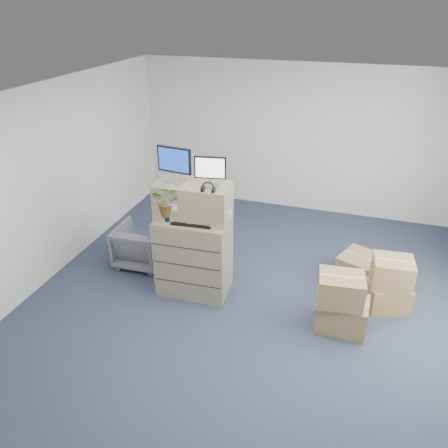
# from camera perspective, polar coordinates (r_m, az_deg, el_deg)

# --- Properties ---
(ground) EXTENTS (7.00, 7.00, 0.00)m
(ground) POSITION_cam_1_polar(r_m,az_deg,el_deg) (6.09, 2.44, -11.20)
(ground) COLOR #242C40
(ground) RESTS_ON ground
(wall_back) EXTENTS (6.00, 0.02, 2.80)m
(wall_back) POSITION_cam_1_polar(r_m,az_deg,el_deg) (8.53, 9.16, 10.90)
(wall_back) COLOR silver
(wall_back) RESTS_ON ground
(filing_cabinet_lower) EXTENTS (1.02, 0.65, 1.15)m
(filing_cabinet_lower) POSITION_cam_1_polar(r_m,az_deg,el_deg) (6.16, -3.97, -4.17)
(filing_cabinet_lower) COLOR tan
(filing_cabinet_lower) RESTS_ON ground
(filing_cabinet_upper) EXTENTS (1.01, 0.54, 0.49)m
(filing_cabinet_upper) POSITION_cam_1_polar(r_m,az_deg,el_deg) (5.82, -4.06, 3.01)
(filing_cabinet_upper) COLOR tan
(filing_cabinet_upper) RESTS_ON filing_cabinet_lower
(monitor_left) EXTENTS (0.48, 0.21, 0.47)m
(monitor_left) POSITION_cam_1_polar(r_m,az_deg,el_deg) (5.71, -6.51, 7.98)
(monitor_left) COLOR #99999E
(monitor_left) RESTS_ON filing_cabinet_upper
(monitor_right) EXTENTS (0.41, 0.19, 0.40)m
(monitor_right) POSITION_cam_1_polar(r_m,az_deg,el_deg) (5.54, -1.81, 7.07)
(monitor_right) COLOR #99999E
(monitor_right) RESTS_ON filing_cabinet_upper
(headphones) EXTENTS (0.17, 0.03, 0.17)m
(headphones) POSITION_cam_1_polar(r_m,az_deg,el_deg) (5.46, -2.08, 4.72)
(headphones) COLOR black
(headphones) RESTS_ON filing_cabinet_upper
(keyboard) EXTENTS (0.56, 0.27, 0.03)m
(keyboard) POSITION_cam_1_polar(r_m,az_deg,el_deg) (5.77, -4.12, 0.21)
(keyboard) COLOR black
(keyboard) RESTS_ON filing_cabinet_lower
(mouse) EXTENTS (0.11, 0.08, 0.04)m
(mouse) POSITION_cam_1_polar(r_m,az_deg,el_deg) (5.70, -1.19, -0.03)
(mouse) COLOR silver
(mouse) RESTS_ON filing_cabinet_lower
(water_bottle) EXTENTS (0.08, 0.08, 0.28)m
(water_bottle) POSITION_cam_1_polar(r_m,az_deg,el_deg) (5.81, -3.12, 1.84)
(water_bottle) COLOR #95999D
(water_bottle) RESTS_ON filing_cabinet_lower
(phone_dock) EXTENTS (0.07, 0.06, 0.16)m
(phone_dock) POSITION_cam_1_polar(r_m,az_deg,el_deg) (5.89, -4.09, 1.25)
(phone_dock) COLOR silver
(phone_dock) RESTS_ON filing_cabinet_lower
(external_drive) EXTENTS (0.21, 0.17, 0.06)m
(external_drive) POSITION_cam_1_polar(r_m,az_deg,el_deg) (5.90, -0.35, 1.12)
(external_drive) COLOR black
(external_drive) RESTS_ON filing_cabinet_lower
(tissue_box) EXTENTS (0.30, 0.19, 0.10)m
(tissue_box) POSITION_cam_1_polar(r_m,az_deg,el_deg) (5.78, -0.43, 1.39)
(tissue_box) COLOR #3E8FD5
(tissue_box) RESTS_ON external_drive
(potted_plant) EXTENTS (0.41, 0.45, 0.42)m
(potted_plant) POSITION_cam_1_polar(r_m,az_deg,el_deg) (5.77, -7.25, 2.57)
(potted_plant) COLOR #ACC7A0
(potted_plant) RESTS_ON filing_cabinet_lower
(office_chair) EXTENTS (0.73, 0.69, 0.73)m
(office_chair) POSITION_cam_1_polar(r_m,az_deg,el_deg) (6.99, -10.86, -2.49)
(office_chair) COLOR slate
(office_chair) RESTS_ON ground
(cardboard_boxes) EXTENTS (1.23, 1.83, 0.81)m
(cardboard_boxes) POSITION_cam_1_polar(r_m,az_deg,el_deg) (6.22, 17.70, -7.89)
(cardboard_boxes) COLOR olive
(cardboard_boxes) RESTS_ON ground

